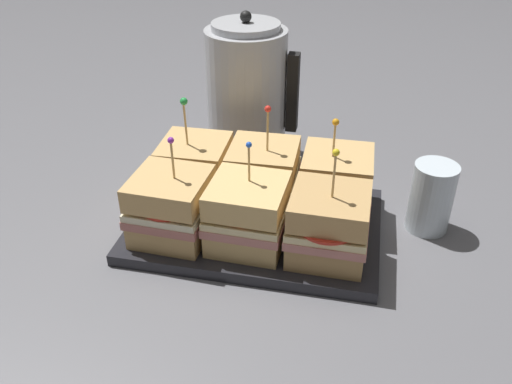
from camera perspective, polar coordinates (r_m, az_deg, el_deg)
The scene contains 10 objects.
ground_plane at distance 0.85m, azimuth 0.00°, elevation -3.98°, with size 6.00×6.00×0.00m, color slate.
serving_platter at distance 0.84m, azimuth 0.00°, elevation -3.48°, with size 0.38×0.26×0.02m.
sandwich_front_left at distance 0.79m, azimuth -8.91°, elevation -1.55°, with size 0.11×0.11×0.16m.
sandwich_front_center at distance 0.76m, azimuth -0.94°, elevation -2.35°, with size 0.11×0.11×0.16m.
sandwich_front_right at distance 0.75m, azimuth 7.65°, elevation -3.46°, with size 0.11×0.12×0.17m.
sandwich_back_left at distance 0.88m, azimuth -6.38°, elevation 2.49°, with size 0.11×0.11×0.17m.
sandwich_back_center at distance 0.85m, azimuth 0.74°, elevation 1.80°, with size 0.11×0.11×0.17m.
sandwich_back_right at distance 0.84m, azimuth 8.44°, elevation 0.96°, with size 0.11×0.11×0.16m.
kettle_steel at distance 1.01m, azimuth -0.94°, elevation 10.37°, with size 0.17×0.15×0.27m.
drinking_glass at distance 0.86m, azimuth 17.97°, elevation -0.54°, with size 0.07×0.07×0.11m.
Camera 1 is at (0.14, -0.67, 0.50)m, focal length 38.00 mm.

